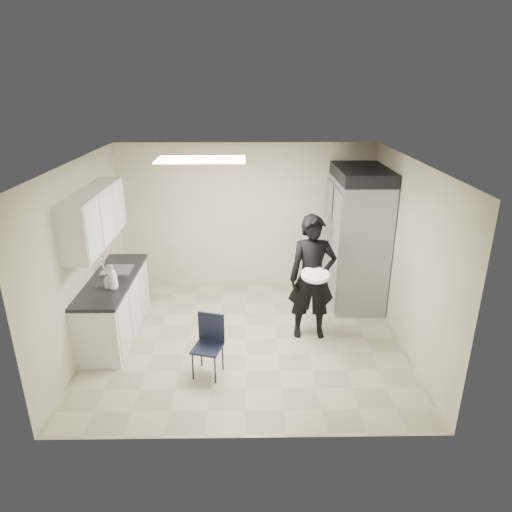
{
  "coord_description": "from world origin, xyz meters",
  "views": [
    {
      "loc": [
        0.05,
        -5.85,
        3.58
      ],
      "look_at": [
        0.14,
        0.2,
        1.24
      ],
      "focal_mm": 32.0,
      "sensor_mm": 36.0,
      "label": 1
    }
  ],
  "objects_px": {
    "lower_counter": "(115,308)",
    "folding_chair": "(207,348)",
    "man_tuxedo": "(312,278)",
    "commercial_fridge": "(356,243)"
  },
  "relations": [
    {
      "from": "lower_counter",
      "to": "man_tuxedo",
      "type": "xyz_separation_m",
      "value": [
        2.9,
        -0.08,
        0.5
      ]
    },
    {
      "from": "lower_counter",
      "to": "man_tuxedo",
      "type": "height_order",
      "value": "man_tuxedo"
    },
    {
      "from": "lower_counter",
      "to": "folding_chair",
      "type": "xyz_separation_m",
      "value": [
        1.46,
        -1.06,
        -0.04
      ]
    },
    {
      "from": "commercial_fridge",
      "to": "man_tuxedo",
      "type": "xyz_separation_m",
      "value": [
        -0.88,
        -1.16,
        -0.12
      ]
    },
    {
      "from": "lower_counter",
      "to": "man_tuxedo",
      "type": "distance_m",
      "value": 2.94
    },
    {
      "from": "lower_counter",
      "to": "folding_chair",
      "type": "bearing_deg",
      "value": -36.05
    },
    {
      "from": "lower_counter",
      "to": "commercial_fridge",
      "type": "bearing_deg",
      "value": 15.88
    },
    {
      "from": "commercial_fridge",
      "to": "man_tuxedo",
      "type": "bearing_deg",
      "value": -127.31
    },
    {
      "from": "lower_counter",
      "to": "folding_chair",
      "type": "distance_m",
      "value": 1.81
    },
    {
      "from": "lower_counter",
      "to": "folding_chair",
      "type": "relative_size",
      "value": 2.41
    }
  ]
}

